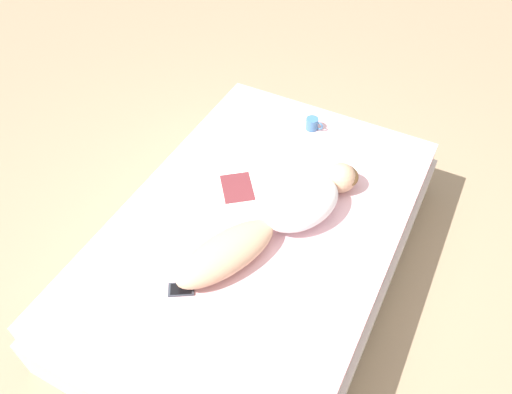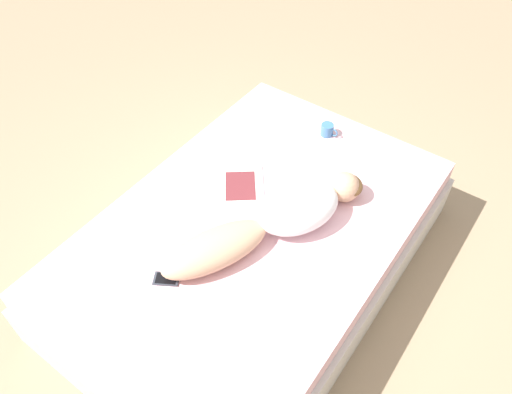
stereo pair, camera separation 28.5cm
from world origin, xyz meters
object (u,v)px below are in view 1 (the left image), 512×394
at_px(person, 282,216).
at_px(open_magazine, 216,191).
at_px(coffee_mug, 312,124).
at_px(cell_phone, 181,289).

relative_size(person, open_magazine, 1.92).
xyz_separation_m(person, coffee_mug, (-0.18, 0.86, -0.05)).
height_order(coffee_mug, cell_phone, coffee_mug).
bearing_deg(person, cell_phone, -90.90).
xyz_separation_m(open_magazine, cell_phone, (0.19, -0.66, 0.00)).
xyz_separation_m(open_magazine, coffee_mug, (0.28, 0.80, 0.04)).
bearing_deg(coffee_mug, cell_phone, -93.36).
relative_size(open_magazine, coffee_mug, 5.50).
bearing_deg(cell_phone, open_magazine, 164.88).
distance_m(person, open_magazine, 0.47).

